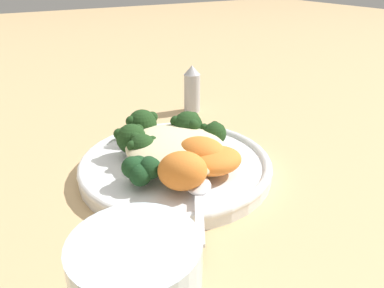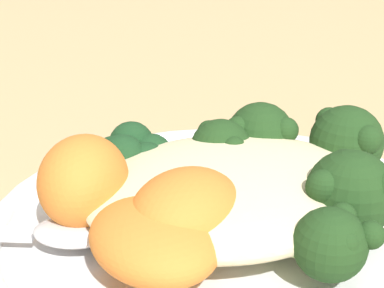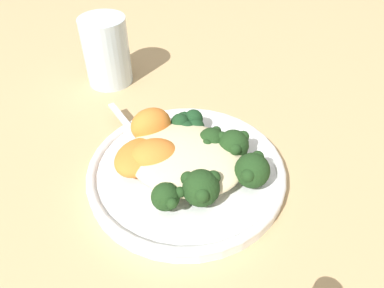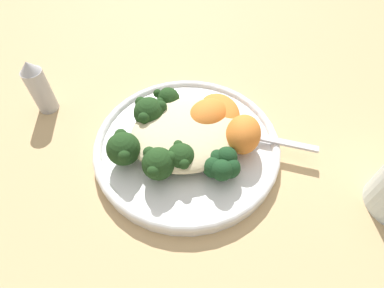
{
  "view_description": "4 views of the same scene",
  "coord_description": "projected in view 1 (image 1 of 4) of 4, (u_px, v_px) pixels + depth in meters",
  "views": [
    {
      "loc": [
        -0.39,
        0.22,
        0.25
      ],
      "look_at": [
        -0.03,
        0.0,
        0.05
      ],
      "focal_mm": 35.0,
      "sensor_mm": 36.0,
      "label": 1
    },
    {
      "loc": [
        -0.16,
        -0.23,
        0.18
      ],
      "look_at": [
        -0.02,
        0.04,
        0.06
      ],
      "focal_mm": 60.0,
      "sensor_mm": 36.0,
      "label": 2
    },
    {
      "loc": [
        0.15,
        -0.28,
        0.36
      ],
      "look_at": [
        -0.0,
        0.02,
        0.06
      ],
      "focal_mm": 35.0,
      "sensor_mm": 36.0,
      "label": 3
    },
    {
      "loc": [
        0.05,
        0.26,
        0.34
      ],
      "look_at": [
        -0.01,
        0.04,
        0.03
      ],
      "focal_mm": 28.0,
      "sensor_mm": 36.0,
      "label": 4
    }
  ],
  "objects": [
    {
      "name": "salt_shaker",
      "position": [
        192.0,
        89.0,
        0.69
      ],
      "size": [
        0.03,
        0.03,
        0.09
      ],
      "color": "#B2B2B7",
      "rests_on": "ground_plane"
    },
    {
      "name": "broccoli_stalk_0",
      "position": [
        207.0,
        137.0,
        0.52
      ],
      "size": [
        0.06,
        0.09,
        0.03
      ],
      "rotation": [
        0.0,
        0.0,
        5.12
      ],
      "color": "#ADC675",
      "rests_on": "plate"
    },
    {
      "name": "sweet_potato_chunk_0",
      "position": [
        215.0,
        161.0,
        0.46
      ],
      "size": [
        0.06,
        0.07,
        0.03
      ],
      "primitive_type": "ellipsoid",
      "rotation": [
        0.0,
        0.0,
        1.59
      ],
      "color": "orange",
      "rests_on": "plate"
    },
    {
      "name": "spoon",
      "position": [
        199.0,
        192.0,
        0.41
      ],
      "size": [
        0.11,
        0.08,
        0.01
      ],
      "rotation": [
        0.0,
        0.0,
        2.61
      ],
      "color": "silver",
      "rests_on": "plate"
    },
    {
      "name": "kale_tuft",
      "position": [
        142.0,
        169.0,
        0.44
      ],
      "size": [
        0.05,
        0.05,
        0.03
      ],
      "color": "#193D1E",
      "rests_on": "plate"
    },
    {
      "name": "sweet_potato_chunk_2",
      "position": [
        182.0,
        171.0,
        0.42
      ],
      "size": [
        0.07,
        0.07,
        0.04
      ],
      "primitive_type": "ellipsoid",
      "rotation": [
        0.0,
        0.0,
        4.19
      ],
      "color": "orange",
      "rests_on": "plate"
    },
    {
      "name": "plate",
      "position": [
        176.0,
        165.0,
        0.5
      ],
      "size": [
        0.25,
        0.25,
        0.02
      ],
      "color": "white",
      "rests_on": "ground_plane"
    },
    {
      "name": "ground_plane",
      "position": [
        184.0,
        166.0,
        0.52
      ],
      "size": [
        4.0,
        4.0,
        0.0
      ],
      "primitive_type": "plane",
      "color": "tan"
    },
    {
      "name": "sweet_potato_chunk_1",
      "position": [
        200.0,
        153.0,
        0.46
      ],
      "size": [
        0.08,
        0.08,
        0.04
      ],
      "primitive_type": "ellipsoid",
      "rotation": [
        0.0,
        0.0,
        3.74
      ],
      "color": "orange",
      "rests_on": "plate"
    },
    {
      "name": "broccoli_stalk_2",
      "position": [
        148.0,
        129.0,
        0.53
      ],
      "size": [
        0.13,
        0.05,
        0.04
      ],
      "rotation": [
        0.0,
        0.0,
        6.39
      ],
      "color": "#ADC675",
      "rests_on": "plate"
    },
    {
      "name": "quinoa_mound",
      "position": [
        176.0,
        148.0,
        0.48
      ],
      "size": [
        0.15,
        0.13,
        0.03
      ],
      "primitive_type": "ellipsoid",
      "color": "beige",
      "rests_on": "plate"
    },
    {
      "name": "broccoli_stalk_3",
      "position": [
        141.0,
        142.0,
        0.49
      ],
      "size": [
        0.1,
        0.08,
        0.04
      ],
      "rotation": [
        0.0,
        0.0,
        6.9
      ],
      "color": "#ADC675",
      "rests_on": "plate"
    },
    {
      "name": "broccoli_stalk_4",
      "position": [
        149.0,
        150.0,
        0.48
      ],
      "size": [
        0.07,
        0.08,
        0.04
      ],
      "rotation": [
        0.0,
        0.0,
        7.18
      ],
      "color": "#ADC675",
      "rests_on": "plate"
    },
    {
      "name": "broccoli_stalk_1",
      "position": [
        187.0,
        131.0,
        0.52
      ],
      "size": [
        0.1,
        0.08,
        0.04
      ],
      "rotation": [
        0.0,
        0.0,
        5.65
      ],
      "color": "#ADC675",
      "rests_on": "plate"
    }
  ]
}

